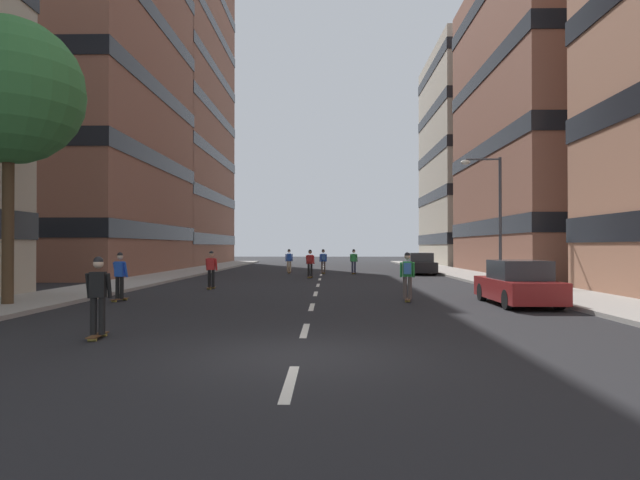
{
  "coord_description": "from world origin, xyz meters",
  "views": [
    {
      "loc": [
        0.58,
        -10.04,
        2.01
      ],
      "look_at": [
        0.0,
        23.93,
        2.38
      ],
      "focal_mm": 30.86,
      "sensor_mm": 36.0,
      "label": 1
    }
  ],
  "objects_px": {
    "skater_0": "(120,274)",
    "skater_6": "(289,260)",
    "skater_3": "(310,262)",
    "parked_car_near": "(420,264)",
    "skater_5": "(407,273)",
    "skater_2": "(354,260)",
    "parked_car_mid": "(518,284)",
    "streetlamp_right": "(493,205)",
    "skater_4": "(323,260)",
    "skater_1": "(98,293)",
    "street_tree_near": "(9,92)",
    "skater_7": "(211,268)"
  },
  "relations": [
    {
      "from": "parked_car_mid",
      "to": "skater_4",
      "type": "relative_size",
      "value": 2.47
    },
    {
      "from": "skater_2",
      "to": "skater_1",
      "type": "bearing_deg",
      "value": -103.78
    },
    {
      "from": "skater_3",
      "to": "parked_car_near",
      "type": "bearing_deg",
      "value": 31.43
    },
    {
      "from": "parked_car_near",
      "to": "parked_car_mid",
      "type": "bearing_deg",
      "value": -90.0
    },
    {
      "from": "skater_4",
      "to": "skater_5",
      "type": "distance_m",
      "value": 20.08
    },
    {
      "from": "skater_0",
      "to": "skater_3",
      "type": "bearing_deg",
      "value": 66.32
    },
    {
      "from": "street_tree_near",
      "to": "skater_4",
      "type": "distance_m",
      "value": 24.99
    },
    {
      "from": "street_tree_near",
      "to": "skater_5",
      "type": "xyz_separation_m",
      "value": [
        13.23,
        2.3,
        -6.0
      ]
    },
    {
      "from": "parked_car_mid",
      "to": "skater_7",
      "type": "xyz_separation_m",
      "value": [
        -11.9,
        6.73,
        0.29
      ]
    },
    {
      "from": "skater_2",
      "to": "skater_3",
      "type": "relative_size",
      "value": 1.0
    },
    {
      "from": "parked_car_near",
      "to": "streetlamp_right",
      "type": "bearing_deg",
      "value": -78.11
    },
    {
      "from": "street_tree_near",
      "to": "skater_6",
      "type": "bearing_deg",
      "value": 72.11
    },
    {
      "from": "skater_2",
      "to": "skater_6",
      "type": "height_order",
      "value": "same"
    },
    {
      "from": "street_tree_near",
      "to": "skater_6",
      "type": "xyz_separation_m",
      "value": [
        7.43,
        23.02,
        -6.03
      ]
    },
    {
      "from": "skater_6",
      "to": "skater_5",
      "type": "bearing_deg",
      "value": -74.35
    },
    {
      "from": "skater_5",
      "to": "skater_7",
      "type": "bearing_deg",
      "value": 146.18
    },
    {
      "from": "skater_1",
      "to": "skater_2",
      "type": "height_order",
      "value": "same"
    },
    {
      "from": "parked_car_mid",
      "to": "skater_1",
      "type": "xyz_separation_m",
      "value": [
        -11.4,
        -6.95,
        0.29
      ]
    },
    {
      "from": "street_tree_near",
      "to": "skater_2",
      "type": "relative_size",
      "value": 5.21
    },
    {
      "from": "skater_1",
      "to": "skater_3",
      "type": "xyz_separation_m",
      "value": [
        3.79,
        22.61,
        0.03
      ]
    },
    {
      "from": "skater_5",
      "to": "skater_4",
      "type": "bearing_deg",
      "value": 99.34
    },
    {
      "from": "skater_6",
      "to": "streetlamp_right",
      "type": "bearing_deg",
      "value": -45.69
    },
    {
      "from": "streetlamp_right",
      "to": "skater_5",
      "type": "height_order",
      "value": "streetlamp_right"
    },
    {
      "from": "skater_2",
      "to": "parked_car_mid",
      "type": "bearing_deg",
      "value": -77.26
    },
    {
      "from": "skater_5",
      "to": "skater_1",
      "type": "bearing_deg",
      "value": -134.0
    },
    {
      "from": "parked_car_mid",
      "to": "skater_1",
      "type": "distance_m",
      "value": 13.35
    },
    {
      "from": "skater_0",
      "to": "parked_car_near",
      "type": "bearing_deg",
      "value": 53.94
    },
    {
      "from": "skater_3",
      "to": "skater_5",
      "type": "distance_m",
      "value": 15.05
    },
    {
      "from": "skater_6",
      "to": "skater_7",
      "type": "height_order",
      "value": "same"
    },
    {
      "from": "street_tree_near",
      "to": "skater_7",
      "type": "height_order",
      "value": "street_tree_near"
    },
    {
      "from": "parked_car_near",
      "to": "skater_3",
      "type": "relative_size",
      "value": 2.47
    },
    {
      "from": "parked_car_near",
      "to": "skater_5",
      "type": "height_order",
      "value": "skater_5"
    },
    {
      "from": "skater_4",
      "to": "skater_7",
      "type": "xyz_separation_m",
      "value": [
        -5.06,
        -14.24,
        -0.03
      ]
    },
    {
      "from": "skater_3",
      "to": "skater_4",
      "type": "relative_size",
      "value": 1.0
    },
    {
      "from": "skater_4",
      "to": "parked_car_near",
      "type": "bearing_deg",
      "value": -5.54
    },
    {
      "from": "skater_1",
      "to": "skater_4",
      "type": "xyz_separation_m",
      "value": [
        4.57,
        27.92,
        0.03
      ]
    },
    {
      "from": "skater_0",
      "to": "skater_6",
      "type": "xyz_separation_m",
      "value": [
        4.63,
        20.8,
        0.0
      ]
    },
    {
      "from": "parked_car_near",
      "to": "parked_car_mid",
      "type": "relative_size",
      "value": 1.0
    },
    {
      "from": "skater_3",
      "to": "skater_4",
      "type": "xyz_separation_m",
      "value": [
        0.78,
        5.31,
        0.0
      ]
    },
    {
      "from": "parked_car_mid",
      "to": "skater_6",
      "type": "distance_m",
      "value": 23.8
    },
    {
      "from": "skater_1",
      "to": "skater_5",
      "type": "height_order",
      "value": "same"
    },
    {
      "from": "skater_4",
      "to": "skater_6",
      "type": "height_order",
      "value": "same"
    },
    {
      "from": "parked_car_mid",
      "to": "streetlamp_right",
      "type": "distance_m",
      "value": 10.84
    },
    {
      "from": "streetlamp_right",
      "to": "skater_3",
      "type": "bearing_deg",
      "value": 150.15
    },
    {
      "from": "skater_3",
      "to": "skater_7",
      "type": "bearing_deg",
      "value": -115.63
    },
    {
      "from": "streetlamp_right",
      "to": "skater_3",
      "type": "distance_m",
      "value": 11.69
    },
    {
      "from": "parked_car_mid",
      "to": "skater_3",
      "type": "distance_m",
      "value": 17.41
    },
    {
      "from": "parked_car_mid",
      "to": "skater_6",
      "type": "relative_size",
      "value": 2.47
    },
    {
      "from": "skater_2",
      "to": "skater_7",
      "type": "relative_size",
      "value": 1.0
    },
    {
      "from": "streetlamp_right",
      "to": "skater_7",
      "type": "xyz_separation_m",
      "value": [
        -14.06,
        -3.32,
        -3.15
      ]
    }
  ]
}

